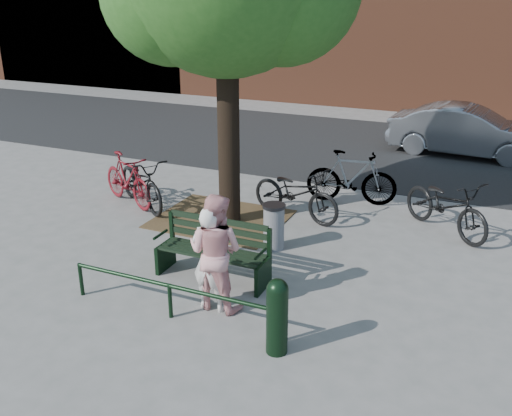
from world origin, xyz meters
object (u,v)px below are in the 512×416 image
at_px(litter_bin, 274,226).
at_px(park_bench, 214,248).
at_px(person_left, 211,259).
at_px(bicycle_c, 296,193).
at_px(parked_car, 467,131).
at_px(person_right, 215,252).
at_px(bollard, 277,314).

bearing_deg(litter_bin, park_bench, -107.82).
height_order(park_bench, litter_bin, park_bench).
distance_m(person_left, bicycle_c, 3.64).
distance_m(litter_bin, parked_car, 7.87).
distance_m(park_bench, litter_bin, 1.40).
bearing_deg(bicycle_c, litter_bin, -158.73).
xyz_separation_m(park_bench, person_right, (0.42, -0.75, 0.35)).
xyz_separation_m(person_right, bicycle_c, (-0.14, 3.55, -0.32)).
relative_size(person_left, bollard, 1.52).
bearing_deg(park_bench, bicycle_c, 84.30).
bearing_deg(parked_car, bollard, 177.34).
distance_m(bollard, litter_bin, 2.99).
relative_size(person_right, bicycle_c, 0.85).
xyz_separation_m(park_bench, bollard, (1.60, -1.42, 0.05)).
relative_size(park_bench, person_left, 1.15).
relative_size(park_bench, litter_bin, 2.18).
height_order(park_bench, person_left, person_left).
height_order(person_left, parked_car, person_left).
distance_m(person_right, bicycle_c, 3.56).
relative_size(park_bench, bollard, 1.75).
height_order(person_left, person_right, person_right).
bearing_deg(person_right, parked_car, -102.73).
xyz_separation_m(bollard, litter_bin, (-1.17, 2.75, -0.13)).
bearing_deg(person_right, bollard, 151.89).
relative_size(person_right, bollard, 1.67).
bearing_deg(bollard, person_right, 150.29).
xyz_separation_m(person_left, person_right, (0.03, 0.09, 0.07)).
bearing_deg(park_bench, litter_bin, 72.18).
bearing_deg(parked_car, person_left, 169.99).
bearing_deg(person_left, parked_car, -103.89).
relative_size(litter_bin, parked_car, 0.20).
height_order(litter_bin, bicycle_c, bicycle_c).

